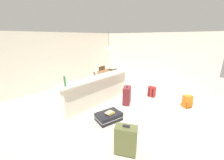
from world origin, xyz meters
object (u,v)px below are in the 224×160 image
at_px(bottle_white, 122,67).
at_px(book_stack, 110,113).
at_px(bottle_green, 65,81).
at_px(backpack_orange, 187,102).
at_px(backpack_red, 152,92).
at_px(dining_table, 107,73).
at_px(dining_chair_near_partition, 115,78).
at_px(pendant_lamp, 108,48).
at_px(suitcase_flat_black, 109,117).
at_px(suitcase_upright_olive, 126,140).
at_px(dining_chair_far_side, 101,74).
at_px(bottle_clear, 96,72).
at_px(suitcase_upright_maroon, 127,95).

bearing_deg(bottle_white, book_stack, -150.68).
bearing_deg(bottle_green, backpack_orange, -37.97).
distance_m(backpack_orange, backpack_red, 1.31).
distance_m(bottle_white, backpack_orange, 2.66).
distance_m(dining_table, dining_chair_near_partition, 0.55).
xyz_separation_m(bottle_green, bottle_white, (2.53, 0.02, 0.00)).
height_order(backpack_orange, book_stack, backpack_orange).
bearing_deg(dining_table, pendant_lamp, -83.24).
height_order(dining_chair_near_partition, suitcase_flat_black, dining_chair_near_partition).
xyz_separation_m(bottle_green, book_stack, (0.73, -0.99, -0.90)).
bearing_deg(suitcase_upright_olive, suitcase_flat_black, 59.20).
xyz_separation_m(bottle_green, pendant_lamp, (2.79, 0.99, 0.70)).
height_order(dining_table, dining_chair_far_side, dining_chair_far_side).
relative_size(suitcase_flat_black, backpack_orange, 2.11).
distance_m(bottle_white, backpack_red, 1.57).
xyz_separation_m(bottle_clear, backpack_orange, (1.83, -2.52, -0.95)).
xyz_separation_m(pendant_lamp, backpack_orange, (0.29, -3.40, -1.64)).
bearing_deg(backpack_orange, book_stack, 148.90).
distance_m(dining_chair_far_side, suitcase_upright_maroon, 2.46).
distance_m(bottle_clear, dining_table, 1.87).
bearing_deg(bottle_clear, backpack_red, -33.34).
bearing_deg(bottle_green, book_stack, -53.49).
bearing_deg(book_stack, dining_chair_far_side, 50.71).
bearing_deg(book_stack, dining_chair_near_partition, 37.42).
xyz_separation_m(pendant_lamp, book_stack, (-2.06, -1.98, -1.59)).
bearing_deg(dining_chair_far_side, suitcase_upright_olive, -127.34).
bearing_deg(bottle_clear, book_stack, -115.30).
distance_m(backpack_orange, suitcase_upright_maroon, 2.05).
height_order(bottle_green, backpack_red, bottle_green).
distance_m(dining_table, suitcase_upright_maroon, 2.00).
bearing_deg(dining_chair_near_partition, pendant_lamp, 80.77).
height_order(pendant_lamp, suitcase_upright_maroon, pendant_lamp).
distance_m(dining_chair_near_partition, backpack_orange, 2.98).
xyz_separation_m(bottle_green, suitcase_upright_olive, (0.09, -2.01, -0.82)).
relative_size(pendant_lamp, suitcase_upright_olive, 1.15).
bearing_deg(backpack_red, bottle_clear, 146.66).
xyz_separation_m(bottle_white, suitcase_flat_black, (-1.80, -0.97, -1.04)).
height_order(bottle_green, dining_chair_near_partition, bottle_green).
relative_size(dining_chair_near_partition, suitcase_flat_black, 1.05).
distance_m(bottle_green, suitcase_flat_black, 1.58).
relative_size(bottle_clear, dining_chair_far_side, 0.32).
distance_m(bottle_green, dining_table, 3.02).
relative_size(dining_chair_near_partition, suitcase_upright_maroon, 1.39).
bearing_deg(dining_table, bottle_green, -159.00).
distance_m(bottle_green, bottle_white, 2.53).
height_order(bottle_green, bottle_white, bottle_white).
distance_m(bottle_clear, suitcase_upright_olive, 2.57).
height_order(dining_chair_near_partition, suitcase_upright_maroon, dining_chair_near_partition).
height_order(bottle_green, suitcase_upright_olive, bottle_green).
distance_m(dining_table, book_stack, 2.93).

